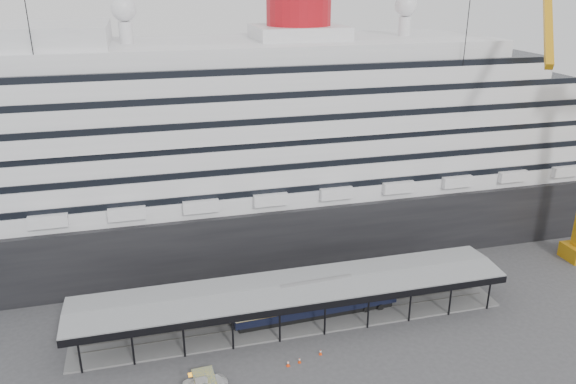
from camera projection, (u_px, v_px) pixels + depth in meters
name	position (u px, v px, depth m)	size (l,w,h in m)	color
ground	(304.00, 342.00, 68.91)	(200.00, 200.00, 0.00)	#3C3C3F
cruise_ship	(251.00, 132.00, 91.24)	(130.00, 30.00, 43.90)	black
platform_canopy	(294.00, 304.00, 72.58)	(56.00, 9.18, 5.30)	slate
port_truck	(206.00, 384.00, 60.81)	(2.25, 4.88, 1.36)	silver
pullman_carriage	(316.00, 299.00, 73.19)	(22.19, 3.78, 21.68)	black
traffic_cone_left	(300.00, 360.00, 65.11)	(0.39, 0.39, 0.69)	red
traffic_cone_mid	(288.00, 363.00, 64.52)	(0.52, 0.52, 0.78)	#EC3A0D
traffic_cone_right	(321.00, 352.00, 66.51)	(0.40, 0.40, 0.70)	#EA3F0D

